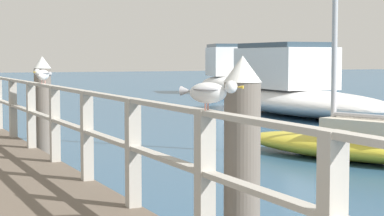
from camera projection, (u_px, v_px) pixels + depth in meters
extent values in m
cube|color=#B2ADA3|center=(205.00, 180.00, 5.05)|extent=(0.12, 0.12, 1.01)
cube|color=#B2ADA3|center=(133.00, 153.00, 6.45)|extent=(0.12, 0.12, 1.01)
cube|color=#B2ADA3|center=(87.00, 136.00, 7.86)|extent=(0.12, 0.12, 1.01)
cube|color=#B2ADA3|center=(55.00, 124.00, 9.26)|extent=(0.12, 0.12, 1.01)
cube|color=#B2ADA3|center=(31.00, 115.00, 10.67)|extent=(0.12, 0.12, 1.01)
cube|color=#B2ADA3|center=(13.00, 108.00, 12.07)|extent=(0.12, 0.12, 1.01)
cube|color=#B2ADA3|center=(21.00, 81.00, 11.34)|extent=(0.10, 20.11, 0.04)
cube|color=#B2ADA3|center=(21.00, 108.00, 11.37)|extent=(0.10, 20.11, 0.04)
cylinder|color=#6B6056|center=(242.00, 186.00, 5.34)|extent=(0.28, 0.28, 1.60)
cone|color=white|center=(243.00, 69.00, 5.27)|extent=(0.29, 0.29, 0.20)
cylinder|color=#6B6056|center=(43.00, 116.00, 11.66)|extent=(0.28, 0.28, 1.60)
cone|color=white|center=(42.00, 62.00, 11.60)|extent=(0.29, 0.29, 0.20)
ellipsoid|color=white|center=(208.00, 93.00, 4.96)|extent=(0.28, 0.29, 0.15)
sphere|color=white|center=(231.00, 87.00, 4.89)|extent=(0.09, 0.09, 0.09)
cone|color=gold|center=(240.00, 87.00, 4.86)|extent=(0.05, 0.05, 0.02)
cone|color=#939399|center=(186.00, 91.00, 5.02)|extent=(0.11, 0.11, 0.07)
ellipsoid|color=#939399|center=(208.00, 89.00, 4.96)|extent=(0.28, 0.28, 0.04)
cylinder|color=tan|center=(208.00, 107.00, 4.99)|extent=(0.01, 0.01, 0.05)
cylinder|color=tan|center=(205.00, 107.00, 4.95)|extent=(0.01, 0.01, 0.05)
ellipsoid|color=white|center=(43.00, 75.00, 9.83)|extent=(0.28, 0.30, 0.15)
sphere|color=white|center=(37.00, 72.00, 9.66)|extent=(0.09, 0.09, 0.09)
cone|color=gold|center=(35.00, 72.00, 9.60)|extent=(0.05, 0.05, 0.02)
cone|color=#939399|center=(48.00, 74.00, 9.99)|extent=(0.10, 0.11, 0.07)
ellipsoid|color=#939399|center=(43.00, 73.00, 9.83)|extent=(0.28, 0.28, 0.04)
cylinder|color=tan|center=(45.00, 82.00, 9.84)|extent=(0.01, 0.01, 0.05)
cylinder|color=tan|center=(42.00, 82.00, 9.85)|extent=(0.01, 0.01, 0.05)
ellipsoid|color=white|center=(299.00, 102.00, 21.41)|extent=(3.10, 8.97, 0.80)
cube|color=white|center=(285.00, 68.00, 22.15)|extent=(1.93, 3.60, 1.27)
cube|color=#334756|center=(285.00, 45.00, 22.10)|extent=(1.81, 3.25, 0.16)
ellipsoid|color=gold|center=(343.00, 147.00, 12.22)|extent=(2.59, 4.50, 0.43)
cylinder|color=#B2B2B7|center=(370.00, 117.00, 11.78)|extent=(0.55, 1.46, 0.08)
cube|color=beige|center=(369.00, 128.00, 11.81)|extent=(1.18, 1.70, 0.30)
ellipsoid|color=white|center=(226.00, 85.00, 33.43)|extent=(3.77, 7.25, 0.87)
cube|color=white|center=(223.00, 62.00, 34.04)|extent=(1.97, 3.03, 1.39)
cube|color=#334756|center=(223.00, 46.00, 33.98)|extent=(1.82, 2.74, 0.16)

